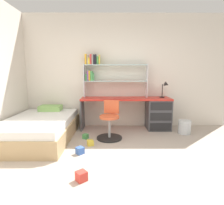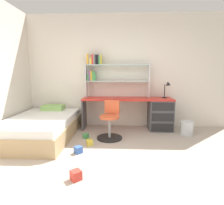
% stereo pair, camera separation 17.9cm
% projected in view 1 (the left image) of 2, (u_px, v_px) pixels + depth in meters
% --- Properties ---
extents(ground_plane, '(5.49, 5.70, 0.02)m').
position_uv_depth(ground_plane, '(123.00, 176.00, 2.43)').
color(ground_plane, '#B2A393').
extents(room_shell, '(5.49, 5.70, 2.73)m').
position_uv_depth(room_shell, '(56.00, 71.00, 3.36)').
color(room_shell, silver).
rests_on(room_shell, ground_plane).
extents(desk, '(2.10, 0.52, 0.75)m').
position_uv_depth(desk, '(149.00, 112.00, 4.41)').
color(desk, red).
rests_on(desk, ground_plane).
extents(bookshelf_hutch, '(1.52, 0.22, 1.02)m').
position_uv_depth(bookshelf_hutch, '(105.00, 71.00, 4.40)').
color(bookshelf_hutch, silver).
rests_on(bookshelf_hutch, desk).
extents(desk_lamp, '(0.20, 0.17, 0.38)m').
position_uv_depth(desk_lamp, '(165.00, 87.00, 4.36)').
color(desk_lamp, black).
rests_on(desk_lamp, desk).
extents(swivel_chair, '(0.52, 0.52, 0.77)m').
position_uv_depth(swivel_chair, '(110.00, 124.00, 3.78)').
color(swivel_chair, black).
rests_on(swivel_chair, ground_plane).
extents(bed_platform, '(1.25, 1.93, 0.57)m').
position_uv_depth(bed_platform, '(40.00, 128.00, 3.75)').
color(bed_platform, tan).
rests_on(bed_platform, ground_plane).
extents(waste_bin, '(0.27, 0.27, 0.30)m').
position_uv_depth(waste_bin, '(184.00, 127.00, 4.10)').
color(waste_bin, silver).
rests_on(waste_bin, ground_plane).
extents(toy_block_red_0, '(0.17, 0.17, 0.12)m').
position_uv_depth(toy_block_red_0, '(81.00, 176.00, 2.31)').
color(toy_block_red_0, red).
rests_on(toy_block_red_0, ground_plane).
extents(toy_block_yellow_1, '(0.14, 0.14, 0.10)m').
position_uv_depth(toy_block_yellow_1, '(90.00, 143.00, 3.43)').
color(toy_block_yellow_1, gold).
rests_on(toy_block_yellow_1, ground_plane).
extents(toy_block_green_2, '(0.13, 0.13, 0.10)m').
position_uv_depth(toy_block_green_2, '(86.00, 136.00, 3.79)').
color(toy_block_green_2, '#479E51').
rests_on(toy_block_green_2, ground_plane).
extents(toy_block_blue_3, '(0.16, 0.16, 0.11)m').
position_uv_depth(toy_block_blue_3, '(80.00, 151.00, 3.08)').
color(toy_block_blue_3, '#3860B7').
rests_on(toy_block_blue_3, ground_plane).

